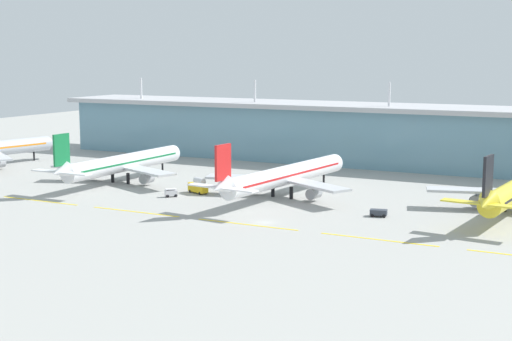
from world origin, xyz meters
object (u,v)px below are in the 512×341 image
at_px(airliner_center, 285,176).
at_px(fuel_truck, 198,186).
at_px(baggage_cart, 171,193).
at_px(pushback_tug, 379,212).
at_px(airliner_near_middle, 123,163).

relative_size(airliner_center, fuel_truck, 9.36).
bearing_deg(baggage_cart, fuel_truck, 64.22).
bearing_deg(pushback_tug, airliner_center, 157.69).
bearing_deg(baggage_cart, airliner_center, 26.77).
bearing_deg(fuel_truck, airliner_near_middle, 170.32).
xyz_separation_m(airliner_near_middle, pushback_tug, (92.08, -12.75, -5.35)).
xyz_separation_m(airliner_near_middle, airliner_center, (58.66, 0.97, 0.00)).
bearing_deg(pushback_tug, baggage_cart, -178.58).
relative_size(airliner_center, baggage_cart, 18.58).
distance_m(airliner_near_middle, fuel_truck, 33.32).
height_order(pushback_tug, baggage_cart, baggage_cart).
relative_size(fuel_truck, baggage_cart, 1.98).
xyz_separation_m(airliner_near_middle, fuel_truck, (32.59, -5.56, -4.19)).
xyz_separation_m(pushback_tug, fuel_truck, (-59.50, 7.19, 1.16)).
height_order(airliner_near_middle, baggage_cart, airliner_near_middle).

